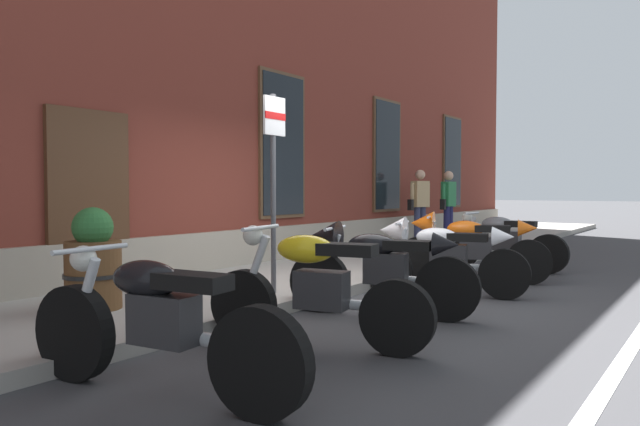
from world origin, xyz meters
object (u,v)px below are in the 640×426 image
(motorcycle_white_sport, at_px, (438,252))
(motorcycle_grey_naked, at_px, (502,241))
(pedestrian_tan_coat, at_px, (420,202))
(pedestrian_striped_shirt, at_px, (448,202))
(motorcycle_black_sport, at_px, (374,264))
(motorcycle_black_naked, at_px, (156,323))
(motorcycle_orange_sport, at_px, (466,243))
(motorcycle_yellow_naked, at_px, (314,289))
(barrel_planter, at_px, (93,264))
(parking_sign, at_px, (274,164))

(motorcycle_white_sport, bearing_deg, motorcycle_grey_naked, 1.63)
(pedestrian_tan_coat, relative_size, pedestrian_striped_shirt, 1.00)
(motorcycle_grey_naked, bearing_deg, motorcycle_black_sport, -179.60)
(motorcycle_black_naked, height_order, motorcycle_orange_sport, motorcycle_orange_sport)
(motorcycle_yellow_naked, xyz_separation_m, motorcycle_orange_sport, (4.15, 0.26, 0.06))
(motorcycle_black_naked, height_order, motorcycle_yellow_naked, motorcycle_yellow_naked)
(motorcycle_black_sport, relative_size, motorcycle_grey_naked, 0.98)
(motorcycle_orange_sport, relative_size, barrel_planter, 2.08)
(pedestrian_striped_shirt, height_order, parking_sign, parking_sign)
(motorcycle_black_sport, height_order, pedestrian_tan_coat, pedestrian_tan_coat)
(motorcycle_yellow_naked, height_order, pedestrian_tan_coat, pedestrian_tan_coat)
(motorcycle_grey_naked, bearing_deg, motorcycle_yellow_naked, -177.78)
(motorcycle_black_sport, bearing_deg, pedestrian_tan_coat, 21.60)
(motorcycle_orange_sport, distance_m, pedestrian_striped_shirt, 5.38)
(motorcycle_grey_naked, distance_m, parking_sign, 4.75)
(pedestrian_striped_shirt, bearing_deg, barrel_planter, -178.72)
(motorcycle_white_sport, height_order, parking_sign, parking_sign)
(motorcycle_yellow_naked, relative_size, motorcycle_white_sport, 0.99)
(motorcycle_black_naked, relative_size, pedestrian_tan_coat, 1.35)
(motorcycle_grey_naked, bearing_deg, motorcycle_black_naked, -179.11)
(pedestrian_tan_coat, xyz_separation_m, parking_sign, (-6.80, -1.39, 0.57))
(motorcycle_black_sport, bearing_deg, parking_sign, 96.60)
(motorcycle_orange_sport, xyz_separation_m, barrel_planter, (-4.67, 2.09, 0.03))
(parking_sign, bearing_deg, motorcycle_white_sport, -37.74)
(motorcycle_orange_sport, bearing_deg, barrel_planter, 155.93)
(pedestrian_tan_coat, distance_m, pedestrian_striped_shirt, 1.01)
(motorcycle_black_sport, xyz_separation_m, parking_sign, (-0.14, 1.25, 1.07))
(motorcycle_yellow_naked, bearing_deg, parking_sign, 49.78)
(parking_sign, distance_m, barrel_planter, 2.22)
(motorcycle_white_sport, xyz_separation_m, motorcycle_orange_sport, (1.26, 0.12, 0.01))
(pedestrian_tan_coat, xyz_separation_m, barrel_planter, (-8.53, -0.48, -0.47))
(motorcycle_black_sport, bearing_deg, pedestrian_striped_shirt, 17.25)
(pedestrian_striped_shirt, xyz_separation_m, parking_sign, (-7.77, -1.12, 0.57))
(barrel_planter, bearing_deg, parking_sign, -27.68)
(motorcycle_black_naked, xyz_separation_m, motorcycle_black_sport, (2.94, 0.08, 0.07))
(motorcycle_yellow_naked, xyz_separation_m, pedestrian_tan_coat, (8.01, 2.82, 0.56))
(motorcycle_orange_sport, xyz_separation_m, motorcycle_grey_naked, (1.51, -0.04, -0.08))
(motorcycle_black_naked, relative_size, pedestrian_striped_shirt, 1.35)
(motorcycle_black_naked, relative_size, motorcycle_black_sport, 1.10)
(motorcycle_black_naked, height_order, pedestrian_tan_coat, pedestrian_tan_coat)
(motorcycle_yellow_naked, xyz_separation_m, pedestrian_striped_shirt, (8.98, 2.56, 0.55))
(motorcycle_black_naked, bearing_deg, pedestrian_tan_coat, 15.80)
(motorcycle_black_sport, xyz_separation_m, barrel_planter, (-1.88, 2.16, 0.04))
(motorcycle_white_sport, bearing_deg, motorcycle_yellow_naked, -177.22)
(motorcycle_yellow_naked, distance_m, motorcycle_white_sport, 2.89)
(motorcycle_black_naked, distance_m, barrel_planter, 2.48)
(motorcycle_black_sport, bearing_deg, motorcycle_black_naked, -178.40)
(motorcycle_black_naked, relative_size, motorcycle_white_sport, 1.08)
(motorcycle_grey_naked, bearing_deg, barrel_planter, 161.02)
(barrel_planter, bearing_deg, motorcycle_orange_sport, -24.07)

